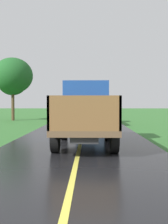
% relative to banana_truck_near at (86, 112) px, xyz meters
% --- Properties ---
extents(banana_truck_near, '(2.38, 5.82, 2.80)m').
position_rel_banana_truck_near_xyz_m(banana_truck_near, '(0.00, 0.00, 0.00)').
color(banana_truck_near, '#2D2D30').
rests_on(banana_truck_near, road_surface).
extents(banana_truck_far, '(2.38, 5.81, 2.80)m').
position_rel_banana_truck_near_xyz_m(banana_truck_far, '(0.31, 12.25, -0.01)').
color(banana_truck_far, '#2D2D30').
rests_on(banana_truck_far, road_surface).
extents(roadside_tree_near_left, '(4.25, 4.25, 6.76)m').
position_rel_banana_truck_near_xyz_m(roadside_tree_near_left, '(-8.07, 16.81, 3.36)').
color(roadside_tree_near_left, '#4C3823').
rests_on(roadside_tree_near_left, ground).
extents(roadside_tree_mid_right, '(3.07, 3.07, 5.49)m').
position_rel_banana_truck_near_xyz_m(roadside_tree_mid_right, '(-8.22, 17.17, 2.62)').
color(roadside_tree_mid_right, '#4C3823').
rests_on(roadside_tree_mid_right, ground).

